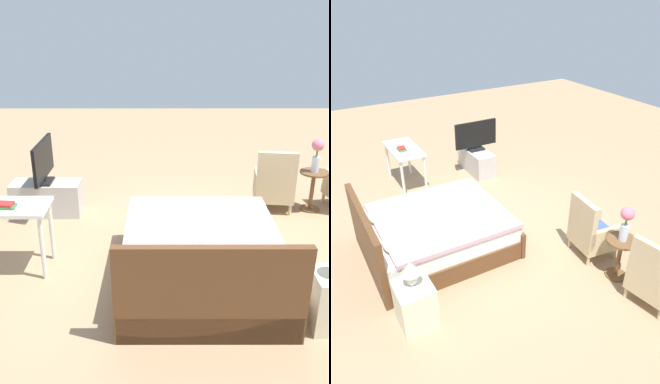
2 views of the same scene
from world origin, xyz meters
TOP-DOWN VIEW (x-y plane):
  - ground_plane at (0.00, 0.00)m, footprint 16.00×16.00m
  - bed at (-0.07, 0.90)m, footprint 1.66×1.99m
  - armchair_by_window_left at (-2.36, -1.00)m, footprint 0.61×0.61m
  - armchair_by_window_right at (-1.26, -1.00)m, footprint 0.60×0.60m
  - side_table at (-1.81, -0.99)m, footprint 0.40×0.40m
  - flower_vase at (-1.81, -0.99)m, footprint 0.17×0.17m
  - nightstand at (-1.24, 1.58)m, footprint 0.44×0.41m
  - table_lamp at (-1.24, 1.58)m, footprint 0.22×0.22m
  - tv_stand at (1.97, -0.86)m, footprint 0.96×0.40m
  - tv_flatscreen at (1.98, -0.86)m, footprint 0.20×0.89m
  - vanity_desk at (2.08, 0.59)m, footprint 1.04×0.52m
  - book_stack at (2.00, 0.65)m, footprint 0.22×0.15m

SIDE VIEW (x-z plane):
  - ground_plane at x=0.00m, z-range 0.00..0.00m
  - tv_stand at x=1.97m, z-range 0.00..0.48m
  - nightstand at x=-1.24m, z-range 0.00..0.55m
  - bed at x=-0.07m, z-range -0.18..0.78m
  - side_table at x=-1.81m, z-range 0.07..0.66m
  - armchair_by_window_left at x=-2.36m, z-range -0.09..0.83m
  - armchair_by_window_right at x=-1.26m, z-range -0.09..0.83m
  - vanity_desk at x=2.08m, z-range 0.27..1.05m
  - table_lamp at x=-1.24m, z-range 0.60..0.93m
  - tv_flatscreen at x=1.98m, z-range 0.49..1.08m
  - book_stack at x=2.00m, z-range 0.77..0.83m
  - flower_vase at x=-1.81m, z-range 0.64..1.12m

